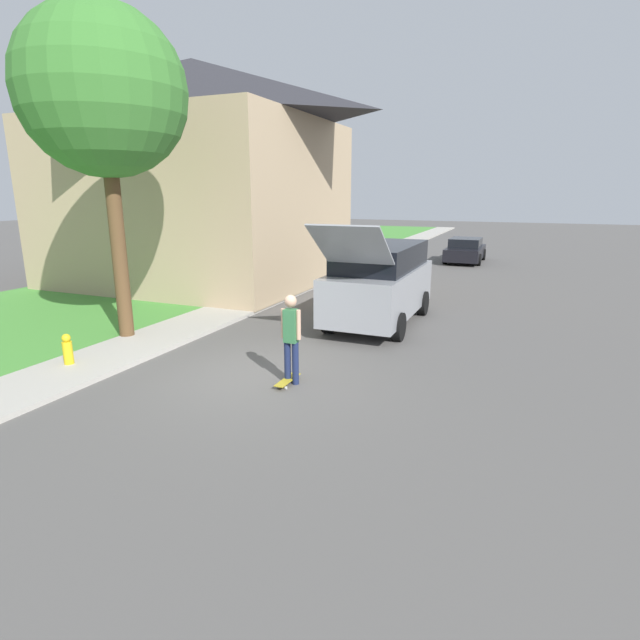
# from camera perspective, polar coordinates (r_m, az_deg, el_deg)

# --- Properties ---
(ground_plane) EXTENTS (120.00, 120.00, 0.00)m
(ground_plane) POSITION_cam_1_polar(r_m,az_deg,el_deg) (10.40, -7.16, -6.21)
(ground_plane) COLOR #54514F
(lawn) EXTENTS (10.00, 80.00, 0.08)m
(lawn) POSITION_cam_1_polar(r_m,az_deg,el_deg) (19.70, -18.74, 3.07)
(lawn) COLOR #478E38
(lawn) RESTS_ON ground_plane
(sidewalk) EXTENTS (1.80, 80.00, 0.10)m
(sidewalk) POSITION_cam_1_polar(r_m,az_deg,el_deg) (17.13, -7.61, 2.14)
(sidewalk) COLOR #ADA89E
(sidewalk) RESTS_ON ground_plane
(house) EXTENTS (10.74, 9.45, 8.50)m
(house) POSITION_cam_1_polar(r_m,az_deg,el_deg) (21.32, -13.81, 16.21)
(house) COLOR tan
(house) RESTS_ON lawn
(lawn_tree_near) EXTENTS (3.82, 3.82, 7.69)m
(lawn_tree_near) POSITION_cam_1_polar(r_m,az_deg,el_deg) (13.41, -23.54, 22.64)
(lawn_tree_near) COLOR brown
(lawn_tree_near) RESTS_ON lawn
(suv_parked) EXTENTS (2.13, 5.61, 2.97)m
(suv_parked) POSITION_cam_1_polar(r_m,az_deg,el_deg) (14.18, 6.88, 4.38)
(suv_parked) COLOR gray
(suv_parked) RESTS_ON ground_plane
(car_down_street) EXTENTS (1.89, 4.02, 1.29)m
(car_down_street) POSITION_cam_1_polar(r_m,az_deg,el_deg) (28.15, 16.27, 7.65)
(car_down_street) COLOR black
(car_down_street) RESTS_ON ground_plane
(skateboarder) EXTENTS (0.41, 0.23, 1.77)m
(skateboarder) POSITION_cam_1_polar(r_m,az_deg,el_deg) (9.57, -3.33, -1.70)
(skateboarder) COLOR #192347
(skateboarder) RESTS_ON ground_plane
(skateboard) EXTENTS (0.21, 0.80, 0.10)m
(skateboard) POSITION_cam_1_polar(r_m,az_deg,el_deg) (9.82, -3.72, -6.88)
(skateboard) COLOR #A89323
(skateboard) RESTS_ON ground_plane
(fire_hydrant) EXTENTS (0.20, 0.20, 0.66)m
(fire_hydrant) POSITION_cam_1_polar(r_m,az_deg,el_deg) (11.83, -26.89, -3.01)
(fire_hydrant) COLOR gold
(fire_hydrant) RESTS_ON sidewalk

